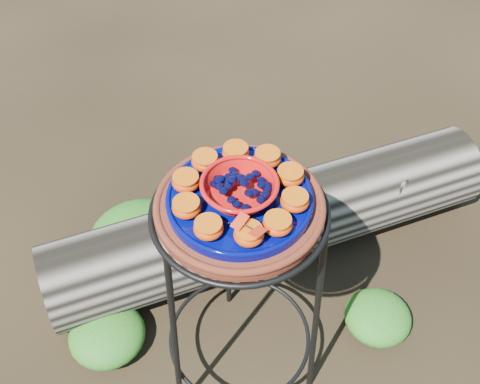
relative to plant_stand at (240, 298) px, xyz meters
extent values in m
plane|color=black|center=(0.00, 0.00, -0.35)|extent=(60.00, 60.00, 0.00)
cylinder|color=maroon|center=(0.00, 0.00, 0.36)|extent=(0.37, 0.37, 0.03)
cylinder|color=#000D41|center=(0.00, 0.00, 0.39)|extent=(0.32, 0.32, 0.02)
ellipsoid|color=#B01D0A|center=(0.00, -0.12, 0.42)|extent=(0.06, 0.06, 0.03)
ellipsoid|color=#B01D0A|center=(0.06, -0.10, 0.42)|extent=(0.06, 0.06, 0.03)
ellipsoid|color=#B01D0A|center=(0.11, -0.05, 0.42)|extent=(0.06, 0.06, 0.03)
ellipsoid|color=#B01D0A|center=(0.12, 0.03, 0.42)|extent=(0.06, 0.06, 0.03)
ellipsoid|color=#B01D0A|center=(0.08, 0.09, 0.42)|extent=(0.06, 0.06, 0.03)
ellipsoid|color=#B01D0A|center=(0.01, 0.12, 0.42)|extent=(0.06, 0.06, 0.03)
ellipsoid|color=#B01D0A|center=(-0.06, 0.10, 0.42)|extent=(0.06, 0.06, 0.03)
ellipsoid|color=#B01D0A|center=(-0.11, 0.05, 0.42)|extent=(0.06, 0.06, 0.03)
ellipsoid|color=#B01D0A|center=(-0.12, -0.03, 0.42)|extent=(0.06, 0.06, 0.03)
ellipsoid|color=#B01D0A|center=(-0.08, -0.09, 0.42)|extent=(0.06, 0.06, 0.03)
ellipsoid|color=#1B6616|center=(-0.39, 0.12, -0.29)|extent=(0.24, 0.24, 0.12)
ellipsoid|color=#1B6616|center=(0.45, 0.05, -0.30)|extent=(0.21, 0.21, 0.11)
ellipsoid|color=#1B6616|center=(-0.27, 0.45, -0.26)|extent=(0.36, 0.36, 0.18)
camera|label=1|loc=(-0.14, -0.85, 1.36)|focal=45.00mm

